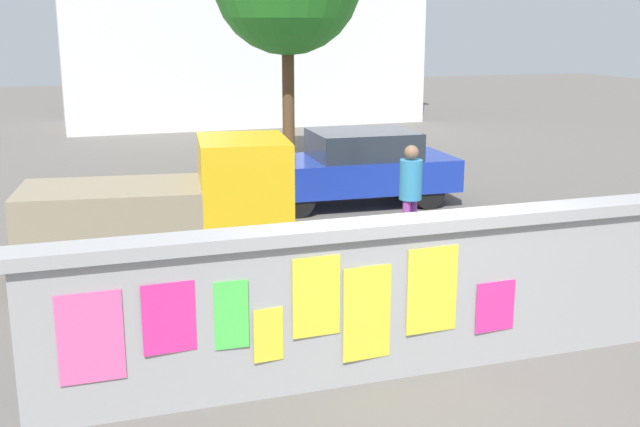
% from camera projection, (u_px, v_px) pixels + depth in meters
% --- Properties ---
extents(ground, '(60.00, 60.00, 0.00)m').
position_uv_depth(ground, '(238.00, 201.00, 15.25)').
color(ground, '#605B56').
extents(poster_wall, '(7.57, 0.42, 1.58)m').
position_uv_depth(poster_wall, '(413.00, 293.00, 7.69)').
color(poster_wall, '#9B9B9B').
rests_on(poster_wall, ground).
extents(auto_rickshaw_truck, '(3.77, 1.97, 1.85)m').
position_uv_depth(auto_rickshaw_truck, '(172.00, 209.00, 10.74)').
color(auto_rickshaw_truck, black).
rests_on(auto_rickshaw_truck, ground).
extents(car_parked, '(3.88, 1.89, 1.40)m').
position_uv_depth(car_parked, '(355.00, 166.00, 14.81)').
color(car_parked, black).
rests_on(car_parked, ground).
extents(motorcycle, '(1.90, 0.56, 0.87)m').
position_uv_depth(motorcycle, '(488.00, 248.00, 10.46)').
color(motorcycle, black).
rests_on(motorcycle, ground).
extents(bicycle_near, '(1.71, 0.44, 0.95)m').
position_uv_depth(bicycle_near, '(346.00, 302.00, 8.72)').
color(bicycle_near, black).
rests_on(bicycle_near, ground).
extents(person_walking, '(0.47, 0.47, 1.62)m').
position_uv_depth(person_walking, '(410.00, 187.00, 11.73)').
color(person_walking, purple).
rests_on(person_walking, ground).
extents(building_background, '(12.05, 4.68, 8.08)m').
position_uv_depth(building_background, '(239.00, 0.00, 26.31)').
color(building_background, white).
rests_on(building_background, ground).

